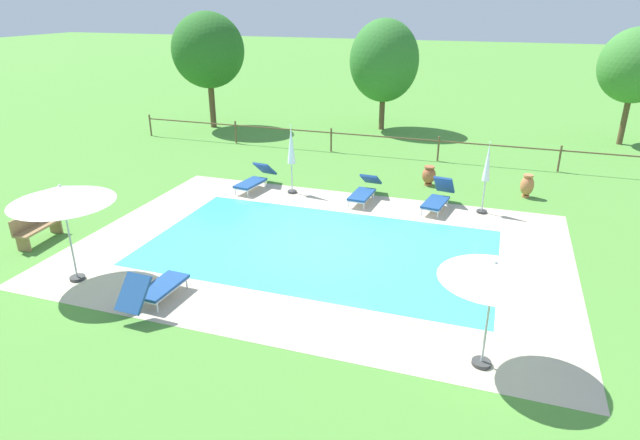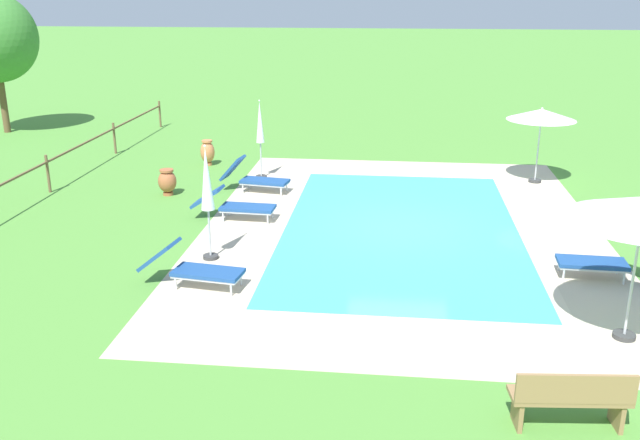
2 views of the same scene
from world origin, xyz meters
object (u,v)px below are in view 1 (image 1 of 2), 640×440
terracotta_urn_near_fence (429,175)px  tree_west_mid (636,66)px  sun_lounger_north_mid (255,179)px  patio_umbrella_closed_row_west (291,149)px  sun_lounger_north_end (154,289)px  tree_centre (208,50)px  terracotta_urn_by_tree (527,185)px  wooden_bench_lawn_side (36,226)px  tree_far_west (384,61)px  patio_umbrella_open_foreground (61,195)px  patio_umbrella_open_by_bench (494,272)px  sun_lounger_north_far (364,190)px  patio_umbrella_closed_row_mid_west (487,168)px  sun_lounger_north_near_steps (438,197)px

terracotta_urn_near_fence → tree_west_mid: 12.14m
sun_lounger_north_mid → patio_umbrella_closed_row_west: 1.85m
sun_lounger_north_end → tree_centre: size_ratio=0.33×
tree_west_mid → terracotta_urn_by_tree: bearing=-115.1°
sun_lounger_north_mid → wooden_bench_lawn_side: size_ratio=1.33×
terracotta_urn_near_fence → tree_far_west: bearing=113.4°
patio_umbrella_open_foreground → patio_umbrella_open_by_bench: bearing=-1.6°
patio_umbrella_open_foreground → patio_umbrella_closed_row_west: 8.01m
tree_far_west → wooden_bench_lawn_side: bearing=-109.6°
sun_lounger_north_far → patio_umbrella_closed_row_west: size_ratio=0.85×
terracotta_urn_by_tree → patio_umbrella_closed_row_mid_west: bearing=-124.2°
sun_lounger_north_mid → tree_far_west: (2.17, 10.81, 3.06)m
sun_lounger_north_mid → terracotta_urn_by_tree: 9.41m
patio_umbrella_open_foreground → patio_umbrella_closed_row_west: size_ratio=1.00×
sun_lounger_north_near_steps → sun_lounger_north_end: 9.49m
sun_lounger_north_end → tree_far_west: tree_far_west is taller
patio_umbrella_open_by_bench → sun_lounger_north_end: bearing=-179.3°
patio_umbrella_open_by_bench → tree_west_mid: 19.83m
sun_lounger_north_near_steps → sun_lounger_north_end: size_ratio=1.03×
patio_umbrella_closed_row_west → wooden_bench_lawn_side: patio_umbrella_closed_row_west is taller
sun_lounger_north_far → patio_umbrella_open_by_bench: patio_umbrella_open_by_bench is taller
sun_lounger_north_end → patio_umbrella_closed_row_mid_west: 10.45m
patio_umbrella_open_foreground → tree_centre: (-5.13, 15.97, 1.70)m
tree_centre → sun_lounger_north_far: bearing=-39.0°
sun_lounger_north_mid → patio_umbrella_closed_row_west: bearing=2.3°
wooden_bench_lawn_side → tree_west_mid: (17.25, 17.34, 3.08)m
tree_centre → patio_umbrella_open_foreground: bearing=-72.2°
tree_west_mid → tree_centre: (-19.78, -2.83, 0.33)m
patio_umbrella_closed_row_west → tree_centre: size_ratio=0.42×
patio_umbrella_closed_row_mid_west → terracotta_urn_near_fence: patio_umbrella_closed_row_mid_west is taller
sun_lounger_north_mid → tree_far_west: 11.44m
terracotta_urn_near_fence → tree_centre: 14.05m
patio_umbrella_closed_row_mid_west → tree_west_mid: size_ratio=0.44×
wooden_bench_lawn_side → sun_lounger_north_mid: bearing=57.5°
sun_lounger_north_far → patio_umbrella_open_by_bench: bearing=-61.6°
patio_umbrella_open_foreground → wooden_bench_lawn_side: size_ratio=1.59×
patio_umbrella_open_by_bench → tree_centre: tree_centre is taller
patio_umbrella_closed_row_mid_west → tree_west_mid: bearing=63.2°
patio_umbrella_open_by_bench → terracotta_urn_near_fence: 10.57m
sun_lounger_north_near_steps → tree_far_west: 11.91m
sun_lounger_north_near_steps → wooden_bench_lawn_side: (-10.25, -6.13, 0.08)m
terracotta_urn_near_fence → tree_far_west: 9.65m
wooden_bench_lawn_side → terracotta_urn_near_fence: 12.81m
sun_lounger_north_far → tree_centre: 13.78m
tree_centre → patio_umbrella_closed_row_mid_west: bearing=-30.3°
sun_lounger_north_near_steps → sun_lounger_north_far: bearing=-179.8°
sun_lounger_north_mid → sun_lounger_north_end: bearing=-81.0°
patio_umbrella_closed_row_west → tree_far_west: (0.77, 10.76, 1.85)m
sun_lounger_north_far → wooden_bench_lawn_side: bearing=-142.0°
patio_umbrella_closed_row_west → tree_far_west: size_ratio=0.44×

